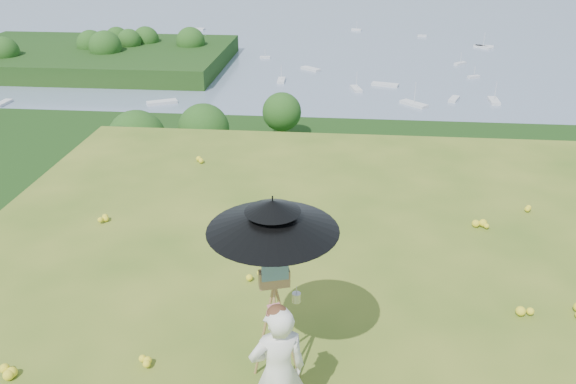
{
  "coord_description": "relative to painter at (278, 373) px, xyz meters",
  "views": [
    {
      "loc": [
        -1.21,
        -5.63,
        4.53
      ],
      "look_at": [
        -1.86,
        1.31,
        1.16
      ],
      "focal_mm": 35.0,
      "sensor_mm": 36.0,
      "label": 1
    }
  ],
  "objects": [
    {
      "name": "moored_boats",
      "position": [
        -10.83,
        162.69,
        -34.4
      ],
      "size": [
        140.0,
        140.0,
        0.7
      ],
      "primitive_type": null,
      "color": "silver",
      "rests_on": "bay_water"
    },
    {
      "name": "sun_umbrella",
      "position": [
        -0.11,
        0.63,
        1.04
      ],
      "size": [
        1.65,
        1.65,
        0.95
      ],
      "primitive_type": null,
      "rotation": [
        0.0,
        0.0,
        0.39
      ],
      "color": "black",
      "rests_on": "field_easel"
    },
    {
      "name": "wildflowers",
      "position": [
        1.67,
        1.94,
        -0.69
      ],
      "size": [
        10.0,
        10.5,
        0.12
      ],
      "primitive_type": null,
      "color": "yellow",
      "rests_on": "ground"
    },
    {
      "name": "painter_cap",
      "position": [
        0.0,
        0.0,
        0.71
      ],
      "size": [
        0.28,
        0.29,
        0.1
      ],
      "primitive_type": null,
      "rotation": [
        0.0,
        0.0,
        0.44
      ],
      "color": "pink",
      "rests_on": "painter"
    },
    {
      "name": "forest_slope",
      "position": [
        1.67,
        36.69,
        -29.75
      ],
      "size": [
        140.0,
        56.0,
        22.0
      ],
      "primitive_type": "cube",
      "color": "#10330E",
      "rests_on": "bay_water"
    },
    {
      "name": "bay_water",
      "position": [
        1.67,
        241.69,
        -34.75
      ],
      "size": [
        700.0,
        700.0,
        0.0
      ],
      "primitive_type": "plane",
      "color": "slate",
      "rests_on": "ground"
    },
    {
      "name": "painter",
      "position": [
        0.0,
        0.0,
        0.0
      ],
      "size": [
        0.64,
        0.53,
        1.5
      ],
      "primitive_type": "imported",
      "rotation": [
        0.0,
        0.0,
        3.5
      ],
      "color": "white",
      "rests_on": "ground"
    },
    {
      "name": "shoreline_tier",
      "position": [
        1.67,
        76.69,
        -36.75
      ],
      "size": [
        170.0,
        28.0,
        8.0
      ],
      "primitive_type": "cube",
      "color": "gray",
      "rests_on": "bay_water"
    },
    {
      "name": "slope_trees",
      "position": [
        1.67,
        36.69,
        -15.75
      ],
      "size": [
        110.0,
        50.0,
        6.0
      ],
      "primitive_type": null,
      "color": "#204B16",
      "rests_on": "forest_slope"
    },
    {
      "name": "ground",
      "position": [
        1.67,
        1.69,
        -0.75
      ],
      "size": [
        14.0,
        14.0,
        0.0
      ],
      "primitive_type": "plane",
      "color": "#43651D",
      "rests_on": "ground"
    },
    {
      "name": "harbor_town",
      "position": [
        1.67,
        76.69,
        -30.25
      ],
      "size": [
        110.0,
        22.0,
        5.0
      ],
      "primitive_type": null,
      "color": "silver",
      "rests_on": "shoreline_tier"
    },
    {
      "name": "peninsula",
      "position": [
        -73.33,
        156.69,
        -29.75
      ],
      "size": [
        90.0,
        60.0,
        12.0
      ],
      "primitive_type": null,
      "color": "#10330E",
      "rests_on": "bay_water"
    },
    {
      "name": "field_easel",
      "position": [
        -0.1,
        0.6,
        0.05
      ],
      "size": [
        0.76,
        0.76,
        1.6
      ],
      "primitive_type": null,
      "rotation": [
        0.0,
        0.0,
        0.29
      ],
      "color": "#A66E45",
      "rests_on": "ground"
    }
  ]
}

